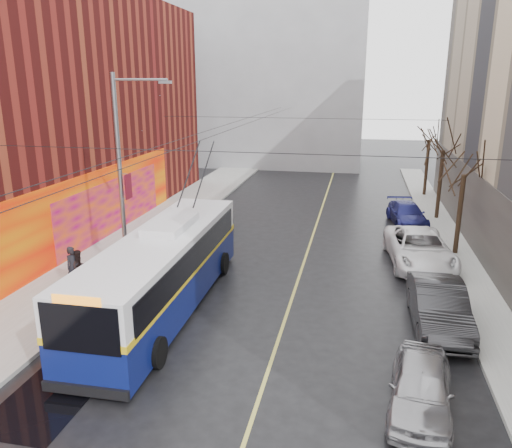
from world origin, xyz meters
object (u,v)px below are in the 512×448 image
Objects in this scene: tree_mid at (445,138)px; parked_car_b at (439,306)px; streetlight_pole at (123,172)px; tree_far at (430,130)px; trolleybus at (164,269)px; parked_car_d at (407,214)px; following_car at (215,221)px; pedestrian_b at (80,268)px; tree_near at (466,159)px; pedestrian_a at (73,267)px; parked_car_a at (421,387)px; parked_car_c at (419,248)px.

tree_mid is 1.32× the size of parked_car_b.
streetlight_pole is 1.37× the size of tree_far.
parked_car_d is (10.28, 14.32, -0.96)m from trolleybus.
streetlight_pole reaches higher than following_car.
parked_car_d is at bearing -20.22° from pedestrian_b.
tree_near is 7.18m from parked_car_d.
parked_car_a is at bearing -90.86° from pedestrian_a.
parked_car_d is (1.13, 18.86, -0.02)m from parked_car_a.
tree_mid is 22.88m from pedestrian_a.
parked_car_a reaches higher than parked_car_d.
tree_near is 0.96× the size of tree_mid.
tree_mid is 0.54× the size of trolleybus.
parked_car_b is 14.78m from pedestrian_a.
parked_car_b is 3.18× the size of pedestrian_b.
following_car is at bearing -155.86° from tree_mid.
streetlight_pole is 4.54m from pedestrian_b.
trolleybus is at bearing -127.63° from tree_mid.
streetlight_pole reaches higher than pedestrian_a.
trolleybus is at bearing -76.90° from pedestrian_b.
parked_car_b is (13.14, -2.41, -4.01)m from streetlight_pole.
streetlight_pole is at bearing -167.68° from parked_car_c.
tree_far is 22.91m from parked_car_b.
tree_far is (0.00, 14.00, 0.17)m from tree_near.
streetlight_pole is at bearing -139.35° from tree_mid.
trolleybus is (-12.28, -15.92, -3.62)m from tree_mid.
trolleybus is at bearing 160.65° from parked_car_a.
trolleybus is at bearing -45.60° from streetlight_pole.
streetlight_pole is 8.42m from following_car.
pedestrian_a is at bearing -116.00° from following_car.
tree_far reaches higher than trolleybus.
parked_car_c is 1.36× the size of following_car.
trolleybus is 4.63m from pedestrian_a.
streetlight_pole is 1.49× the size of parked_car_c.
tree_far is 1.62× the size of parked_car_a.
tree_mid reaches higher than pedestrian_b.
parked_car_d is at bearing 110.33° from tree_near.
parked_car_c is at bearing -46.32° from pedestrian_a.
pedestrian_a is at bearing -138.21° from tree_mid.
tree_far is 28.00m from parked_car_a.
parked_car_b is 6.59m from parked_car_c.
parked_car_c is 15.76m from pedestrian_b.
parked_car_a is at bearing -85.20° from pedestrian_b.
pedestrian_b reaches higher than parked_car_b.
trolleybus reaches higher than pedestrian_b.
pedestrian_b is at bearing -127.24° from tree_far.
pedestrian_a is (-16.77, -14.99, -4.21)m from tree_mid.
tree_mid is 1.02× the size of tree_far.
parked_car_d is 19.94m from pedestrian_a.
tree_far reaches higher than pedestrian_b.
trolleybus is 6.97× the size of pedestrian_a.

